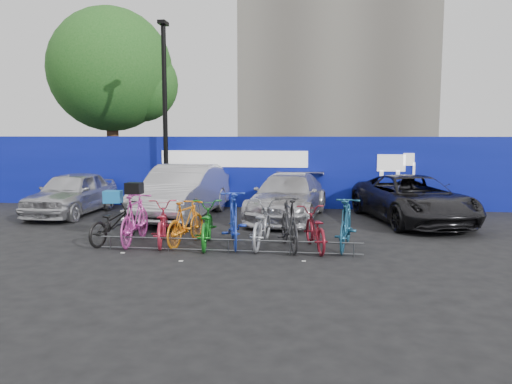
% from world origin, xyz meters
% --- Properties ---
extents(ground, '(100.00, 100.00, 0.00)m').
position_xyz_m(ground, '(0.00, 0.00, 0.00)').
color(ground, black).
rests_on(ground, ground).
extents(hoarding, '(22.00, 0.18, 2.40)m').
position_xyz_m(hoarding, '(0.01, 6.00, 1.20)').
color(hoarding, '#0A178E').
rests_on(hoarding, ground).
extents(tree, '(5.40, 5.20, 7.80)m').
position_xyz_m(tree, '(-6.77, 10.06, 5.07)').
color(tree, '#382314').
rests_on(tree, ground).
extents(lamppost, '(0.25, 0.50, 6.11)m').
position_xyz_m(lamppost, '(-3.20, 5.40, 3.27)').
color(lamppost, black).
rests_on(lamppost, ground).
extents(bike_rack, '(5.60, 0.03, 0.30)m').
position_xyz_m(bike_rack, '(-0.00, -0.60, 0.16)').
color(bike_rack, '#595B60').
rests_on(bike_rack, ground).
extents(car_0, '(1.61, 3.95, 1.34)m').
position_xyz_m(car_0, '(-5.67, 3.68, 0.67)').
color(car_0, silver).
rests_on(car_0, ground).
extents(car_1, '(1.97, 4.89, 1.58)m').
position_xyz_m(car_1, '(-2.13, 3.56, 0.79)').
color(car_1, silver).
rests_on(car_1, ground).
extents(car_2, '(2.44, 4.76, 1.32)m').
position_xyz_m(car_2, '(0.98, 3.81, 0.66)').
color(car_2, silver).
rests_on(car_2, ground).
extents(car_3, '(3.34, 5.17, 1.32)m').
position_xyz_m(car_3, '(4.50, 3.65, 0.66)').
color(car_3, black).
rests_on(car_3, ground).
extents(bike_0, '(1.01, 1.86, 0.93)m').
position_xyz_m(bike_0, '(-2.79, 0.06, 0.46)').
color(bike_0, black).
rests_on(bike_0, ground).
extents(bike_1, '(0.63, 1.93, 1.15)m').
position_xyz_m(bike_1, '(-2.26, -0.00, 0.57)').
color(bike_1, '#CB3EA5').
rests_on(bike_1, ground).
extents(bike_2, '(1.05, 1.92, 0.96)m').
position_xyz_m(bike_2, '(-1.65, 0.02, 0.48)').
color(bike_2, '#BA253E').
rests_on(bike_2, ground).
extents(bike_3, '(0.86, 1.75, 1.02)m').
position_xyz_m(bike_3, '(-1.08, 0.04, 0.51)').
color(bike_3, orange).
rests_on(bike_3, ground).
extents(bike_4, '(0.91, 1.94, 0.98)m').
position_xyz_m(bike_4, '(-0.60, -0.06, 0.49)').
color(bike_4, '#177B1D').
rests_on(bike_4, ground).
extents(bike_5, '(0.99, 2.11, 1.22)m').
position_xyz_m(bike_5, '(0.00, 0.07, 0.61)').
color(bike_5, '#213EBC').
rests_on(bike_5, ground).
extents(bike_6, '(0.78, 1.95, 1.00)m').
position_xyz_m(bike_6, '(0.62, 0.11, 0.50)').
color(bike_6, '#A4A7AC').
rests_on(bike_6, ground).
extents(bike_7, '(0.96, 1.96, 1.13)m').
position_xyz_m(bike_7, '(1.25, -0.07, 0.57)').
color(bike_7, '#28282B').
rests_on(bike_7, ground).
extents(bike_8, '(0.98, 1.82, 0.91)m').
position_xyz_m(bike_8, '(1.80, -0.08, 0.45)').
color(bike_8, maroon).
rests_on(bike_8, ground).
extents(bike_9, '(0.81, 1.91, 1.11)m').
position_xyz_m(bike_9, '(2.46, 0.05, 0.55)').
color(bike_9, navy).
rests_on(bike_9, ground).
extents(cargo_crate, '(0.42, 0.34, 0.28)m').
position_xyz_m(cargo_crate, '(-2.79, 0.06, 1.06)').
color(cargo_crate, '#1972BE').
rests_on(cargo_crate, bike_0).
extents(cargo_topcase, '(0.36, 0.32, 0.25)m').
position_xyz_m(cargo_topcase, '(-2.26, -0.00, 1.27)').
color(cargo_topcase, black).
rests_on(cargo_topcase, bike_1).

